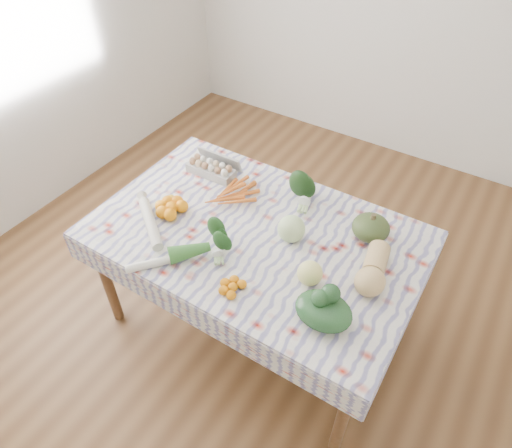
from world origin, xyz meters
name	(u,v)px	position (x,y,z in m)	size (l,w,h in m)	color
ground	(256,319)	(0.00, 0.00, 0.00)	(4.50, 4.50, 0.00)	brown
dining_table	(256,244)	(0.00, 0.00, 0.68)	(1.60, 1.00, 0.75)	brown
tablecloth	(256,233)	(0.00, 0.00, 0.76)	(1.66, 1.06, 0.01)	silver
egg_carton	(211,169)	(-0.48, 0.27, 0.80)	(0.29, 0.12, 0.08)	#AEAFAA
carrot_bunch	(233,195)	(-0.25, 0.16, 0.78)	(0.25, 0.22, 0.04)	orange
kale_bunch	(308,191)	(0.11, 0.35, 0.84)	(0.18, 0.15, 0.15)	#173613
kabocha_squash	(371,227)	(0.50, 0.28, 0.82)	(0.19, 0.19, 0.12)	#394A21
cabbage	(291,229)	(0.17, 0.05, 0.83)	(0.14, 0.14, 0.14)	#BFDF94
butternut_squash	(374,268)	(0.61, 0.03, 0.83)	(0.14, 0.30, 0.14)	tan
orange_cluster	(171,208)	(-0.46, -0.11, 0.80)	(0.22, 0.22, 0.07)	orange
broccoli	(218,245)	(-0.08, -0.21, 0.81)	(0.13, 0.13, 0.10)	#1B4618
mandarin_cluster	(233,287)	(0.11, -0.37, 0.79)	(0.15, 0.15, 0.05)	orange
grapefruit	(310,273)	(0.38, -0.14, 0.82)	(0.12, 0.12, 0.12)	#F0EE7E
spinach_bag	(324,311)	(0.52, -0.29, 0.82)	(0.25, 0.20, 0.11)	#18391B
daikon	(150,223)	(-0.48, -0.26, 0.79)	(0.06, 0.06, 0.39)	beige
leek	(168,260)	(-0.24, -0.40, 0.78)	(0.04, 0.04, 0.40)	silver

